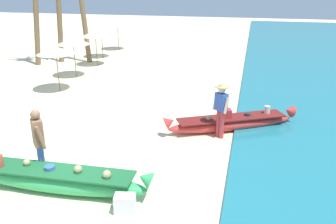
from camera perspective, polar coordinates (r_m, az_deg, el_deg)
The scene contains 11 objects.
ground_plane at distance 9.14m, azimuth -15.03°, elevation -10.22°, with size 80.00×80.00×0.00m, color beige.
boat_green_foreground at distance 8.61m, azimuth -16.98°, elevation -10.19°, with size 4.47×0.80×0.82m.
boat_red_midground at distance 11.63m, azimuth 10.01°, elevation -1.63°, with size 4.13×2.47×0.70m.
person_vendor_hatted at distance 10.76m, azimuth 8.39°, elevation 0.93°, with size 0.54×0.50×1.73m.
person_tourist_customer at distance 8.91m, azimuth -19.76°, elevation -4.33°, with size 0.52×0.55×1.77m.
parasol_row_0 at distance 15.89m, azimuth -17.37°, elevation 9.30°, with size 1.60×1.60×1.91m.
parasol_row_1 at distance 18.11m, azimuth -14.78°, elevation 10.81°, with size 1.60×1.60×1.91m.
parasol_row_2 at distance 20.38m, azimuth -11.44°, elevation 12.07°, with size 1.60×1.60×1.91m.
parasol_row_3 at distance 22.48m, azimuth -10.53°, elevation 12.87°, with size 1.60×1.60×1.91m.
parasol_row_4 at distance 24.93m, azimuth -8.00°, elevation 13.71°, with size 1.60×1.60×1.91m.
cooler_box at distance 7.68m, azimuth -6.83°, elevation -14.23°, with size 0.43×0.30×0.40m, color silver.
Camera 1 is at (4.00, -6.85, 4.54)m, focal length 38.50 mm.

